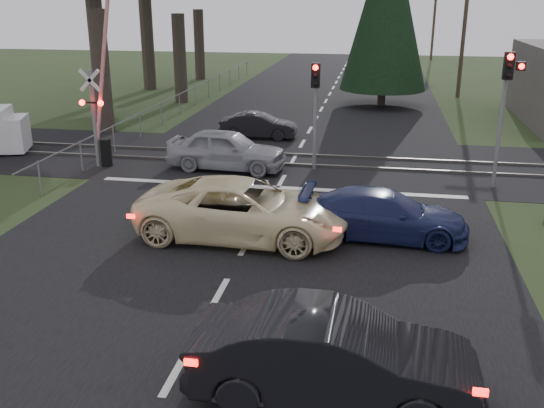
% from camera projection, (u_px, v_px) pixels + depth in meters
% --- Properties ---
extents(ground, '(120.00, 120.00, 0.00)m').
position_uv_depth(ground, '(219.00, 295.00, 13.78)').
color(ground, '#2A3A1A').
rests_on(ground, ground).
extents(road, '(14.00, 100.00, 0.01)m').
position_uv_depth(road, '(286.00, 174.00, 23.09)').
color(road, black).
rests_on(road, ground).
extents(rail_corridor, '(120.00, 8.00, 0.01)m').
position_uv_depth(rail_corridor, '(293.00, 160.00, 24.95)').
color(rail_corridor, black).
rests_on(rail_corridor, ground).
extents(stop_line, '(13.00, 0.35, 0.00)m').
position_uv_depth(stop_line, '(278.00, 188.00, 21.41)').
color(stop_line, silver).
rests_on(stop_line, ground).
extents(rail_near, '(120.00, 0.12, 0.10)m').
position_uv_depth(rail_near, '(290.00, 164.00, 24.19)').
color(rail_near, '#59544C').
rests_on(rail_near, ground).
extents(rail_far, '(120.00, 0.12, 0.10)m').
position_uv_depth(rail_far, '(296.00, 155.00, 25.68)').
color(rail_far, '#59544C').
rests_on(rail_far, ground).
extents(crossing_signal, '(1.62, 0.38, 6.96)m').
position_uv_depth(crossing_signal, '(99.00, 115.00, 23.41)').
color(crossing_signal, slate).
rests_on(crossing_signal, ground).
extents(traffic_signal_right, '(0.68, 0.48, 4.70)m').
position_uv_depth(traffic_signal_right, '(506.00, 94.00, 20.28)').
color(traffic_signal_right, slate).
rests_on(traffic_signal_right, ground).
extents(traffic_signal_center, '(0.32, 0.48, 4.10)m').
position_uv_depth(traffic_signal_center, '(315.00, 98.00, 22.64)').
color(traffic_signal_center, slate).
rests_on(traffic_signal_center, ground).
extents(utility_pole_mid, '(1.80, 0.26, 9.00)m').
position_uv_depth(utility_pole_mid, '(465.00, 24.00, 38.77)').
color(utility_pole_mid, '#4C3D2D').
rests_on(utility_pole_mid, ground).
extents(utility_pole_far, '(1.80, 0.26, 9.00)m').
position_uv_depth(utility_pole_far, '(435.00, 13.00, 62.04)').
color(utility_pole_far, '#4C3D2D').
rests_on(utility_pole_far, ground).
extents(conifer_tree, '(5.20, 5.20, 11.00)m').
position_uv_depth(conifer_tree, '(387.00, 3.00, 35.45)').
color(conifer_tree, '#473D33').
rests_on(conifer_tree, ground).
extents(fence_left, '(0.10, 36.00, 1.20)m').
position_uv_depth(fence_left, '(188.00, 110.00, 36.00)').
color(fence_left, slate).
rests_on(fence_left, ground).
extents(cream_coupe, '(5.95, 2.89, 1.63)m').
position_uv_depth(cream_coupe, '(243.00, 210.00, 16.80)').
color(cream_coupe, beige).
rests_on(cream_coupe, ground).
extents(dark_hatchback, '(4.82, 1.71, 1.58)m').
position_uv_depth(dark_hatchback, '(334.00, 358.00, 9.99)').
color(dark_hatchback, black).
rests_on(dark_hatchback, ground).
extents(silver_car, '(4.74, 2.19, 1.57)m').
position_uv_depth(silver_car, '(227.00, 150.00, 23.44)').
color(silver_car, '#95979D').
rests_on(silver_car, ground).
extents(blue_sedan, '(4.70, 2.03, 1.35)m').
position_uv_depth(blue_sedan, '(384.00, 215.00, 16.84)').
color(blue_sedan, navy).
rests_on(blue_sedan, ground).
extents(dark_car_far, '(3.64, 1.32, 1.19)m').
position_uv_depth(dark_car_far, '(259.00, 126.00, 28.68)').
color(dark_car_far, black).
rests_on(dark_car_far, ground).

